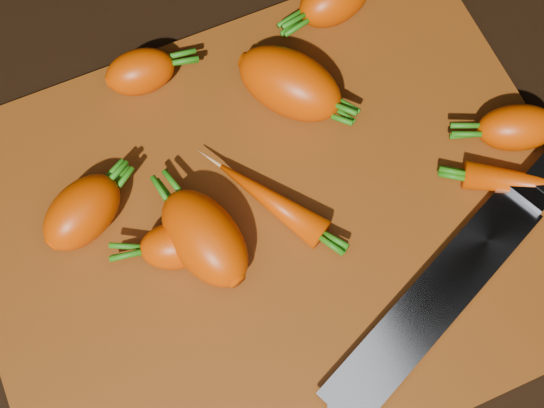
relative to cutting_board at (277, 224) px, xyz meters
name	(u,v)px	position (x,y,z in m)	size (l,w,h in m)	color
ground	(277,228)	(0.00, 0.00, -0.01)	(2.00, 2.00, 0.01)	black
cutting_board	(277,224)	(0.00, 0.00, 0.00)	(0.50, 0.40, 0.01)	#853D0C
carrot_0	(82,212)	(-0.15, 0.06, 0.03)	(0.07, 0.05, 0.05)	#DF4200
carrot_1	(176,246)	(-0.09, 0.01, 0.03)	(0.06, 0.04, 0.04)	#DF4200
carrot_2	(290,84)	(0.06, 0.10, 0.03)	(0.10, 0.06, 0.06)	#DF4200
carrot_3	(205,238)	(-0.06, 0.00, 0.03)	(0.09, 0.05, 0.05)	#DF4200
carrot_5	(140,72)	(-0.06, 0.17, 0.03)	(0.06, 0.04, 0.04)	#DF4200
carrot_6	(517,128)	(0.22, -0.01, 0.03)	(0.07, 0.04, 0.04)	#DF4200
carrot_8	(271,200)	(0.00, 0.02, 0.02)	(0.10, 0.03, 0.03)	#DF4200
knife	(452,281)	(0.11, -0.11, 0.02)	(0.37, 0.18, 0.02)	gray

